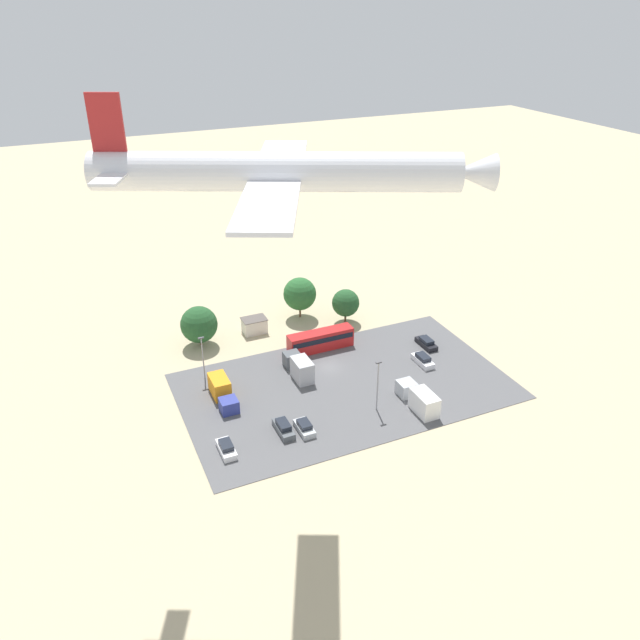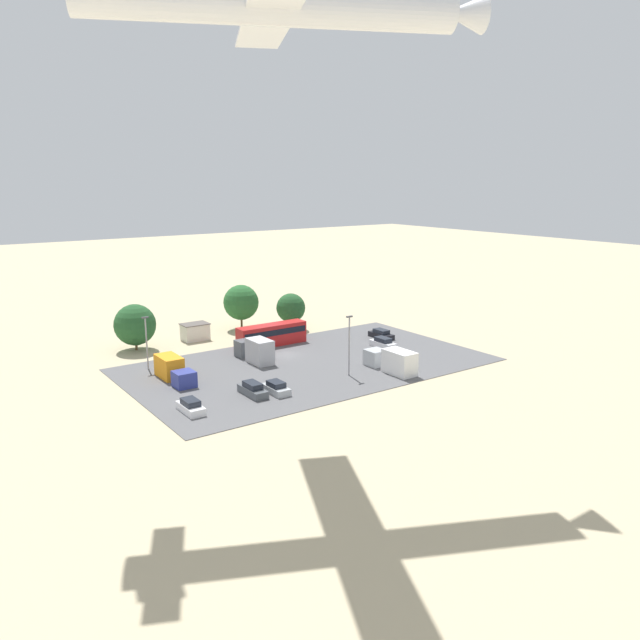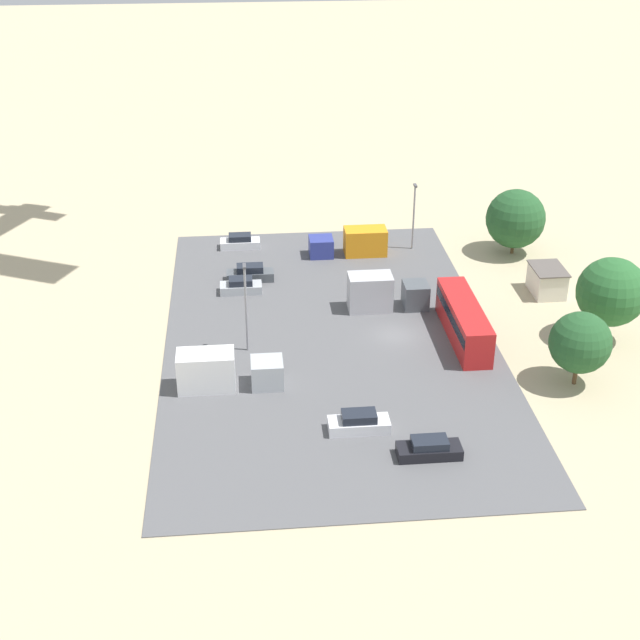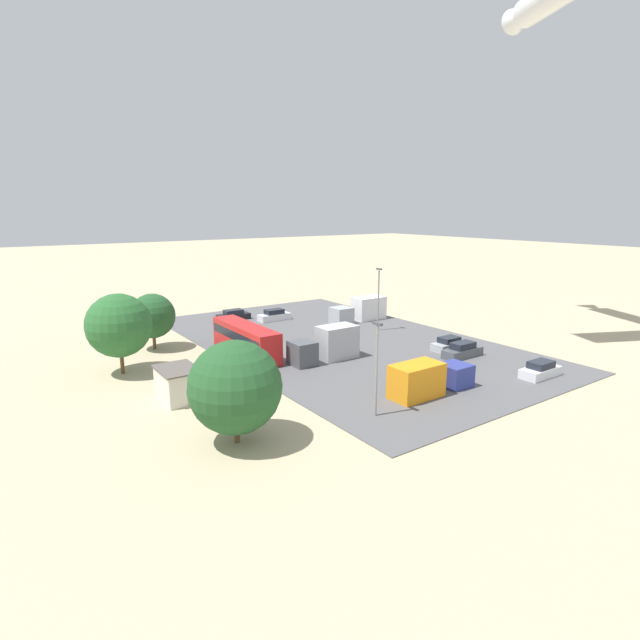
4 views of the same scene
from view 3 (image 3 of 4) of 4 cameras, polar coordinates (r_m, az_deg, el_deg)
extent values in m
plane|color=tan|center=(80.78, 4.87, -1.00)|extent=(400.00, 400.00, 0.00)
cube|color=#565659|center=(79.98, 0.61, -1.17)|extent=(49.96, 29.26, 0.08)
cube|color=silver|center=(90.44, 14.32, 2.42)|extent=(4.09, 2.88, 2.62)
cube|color=#59514C|center=(89.88, 14.42, 3.21)|extent=(4.33, 3.12, 0.12)
cube|color=red|center=(80.19, 9.18, -0.08)|extent=(11.46, 2.55, 3.36)
cube|color=black|center=(79.91, 9.22, 0.31)|extent=(11.00, 2.59, 0.94)
cube|color=silver|center=(98.60, -5.13, 4.88)|extent=(1.84, 4.34, 0.88)
cube|color=#1E232D|center=(98.31, -5.15, 5.29)|extent=(1.55, 2.43, 0.65)
cube|color=#4C5156|center=(90.85, -4.49, 2.85)|extent=(1.77, 4.77, 0.95)
cube|color=#1E232D|center=(90.51, -4.51, 3.32)|extent=(1.49, 2.67, 0.69)
cube|color=black|center=(65.37, 7.00, -8.32)|extent=(1.85, 4.67, 0.84)
cube|color=#1E232D|center=(64.95, 7.03, -7.80)|extent=(1.55, 2.61, 0.61)
cube|color=#ADB2B7|center=(88.41, -5.08, 2.05)|extent=(1.86, 4.12, 0.86)
cube|color=#1E232D|center=(88.09, -5.10, 2.49)|extent=(1.56, 2.31, 0.63)
cube|color=silver|center=(67.55, 2.50, -6.74)|extent=(1.84, 4.64, 0.91)
cube|color=#1E232D|center=(67.10, 2.52, -6.18)|extent=(1.54, 2.60, 0.67)
cube|color=#ADB2B7|center=(72.68, -3.40, -3.39)|extent=(2.57, 2.60, 2.25)
cube|color=white|center=(72.50, -7.30, -3.23)|extent=(2.57, 4.63, 3.22)
cube|color=#4C5156|center=(85.34, 6.13, 1.59)|extent=(2.56, 2.32, 2.44)
cube|color=#B2B2B7|center=(84.38, 3.22, 1.79)|extent=(2.56, 4.13, 3.49)
cube|color=navy|center=(96.00, 0.07, 4.71)|extent=(2.53, 2.54, 2.02)
cube|color=orange|center=(96.37, 2.92, 5.05)|extent=(2.53, 4.51, 2.89)
cylinder|color=brown|center=(99.10, 12.22, 4.64)|extent=(0.36, 0.36, 1.61)
sphere|color=#235128|center=(97.92, 12.41, 6.35)|extent=(6.34, 6.34, 6.34)
cylinder|color=brown|center=(75.87, 16.03, -3.29)|extent=(0.36, 0.36, 1.97)
sphere|color=#235128|center=(74.47, 16.32, -1.40)|extent=(5.04, 5.04, 5.04)
cylinder|color=brown|center=(83.18, 17.80, -0.47)|extent=(0.36, 0.36, 2.49)
sphere|color=#28602D|center=(81.64, 18.16, 1.72)|extent=(6.12, 6.12, 6.12)
cylinder|color=gray|center=(97.34, 6.01, 6.49)|extent=(0.20, 0.20, 7.07)
cube|color=#4C4C51|center=(96.05, 6.12, 8.55)|extent=(0.90, 0.28, 0.20)
cylinder|color=gray|center=(76.45, -4.75, 0.65)|extent=(0.20, 0.20, 7.86)
cube|color=#4C4C51|center=(74.67, -4.87, 3.45)|extent=(0.90, 0.28, 0.20)
camera|label=1|loc=(125.12, -42.66, 28.74)|focal=35.00mm
camera|label=2|loc=(133.54, -35.12, 17.54)|focal=35.00mm
camera|label=4|loc=(125.50, 15.14, 16.30)|focal=28.00mm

